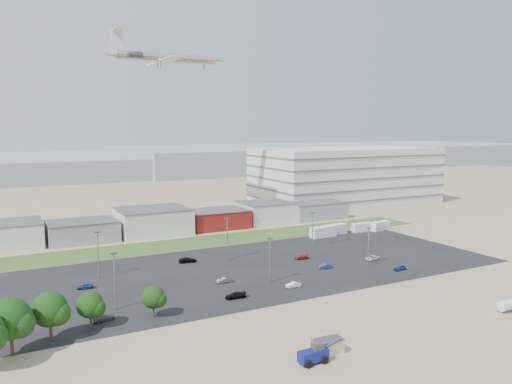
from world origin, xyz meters
TOP-DOWN VIEW (x-y plane):
  - ground at (0.00, 0.00)m, footprint 700.00×700.00m
  - parking_lot at (5.00, 20.00)m, footprint 120.00×50.00m
  - grass_strip at (0.00, 52.00)m, footprint 160.00×16.00m
  - hills_backdrop at (40.00, 315.00)m, footprint 700.00×200.00m
  - building_row at (-17.00, 71.00)m, footprint 170.00×20.00m
  - parking_garage at (90.00, 95.00)m, footprint 80.00×40.00m
  - portable_shed at (-7.44, -26.47)m, footprint 4.67×2.54m
  - telehandler at (-11.16, -27.95)m, footprint 7.15×2.42m
  - storage_tank_nw at (32.63, -27.64)m, footprint 4.13×2.24m
  - box_trailer_a at (39.50, 40.98)m, footprint 8.87×3.27m
  - box_trailer_b at (45.14, 42.45)m, footprint 8.91×3.80m
  - box_trailer_c at (55.83, 42.05)m, footprint 7.46×2.51m
  - box_trailer_d at (62.63, 40.91)m, footprint 8.09×4.08m
  - tree_left at (-49.56, -4.97)m, footprint 6.68×6.68m
  - tree_mid at (-43.86, -1.88)m, footprint 6.03×6.03m
  - tree_right at (-37.37, 0.24)m, footprint 4.80×4.80m
  - tree_near at (-26.50, 0.15)m, footprint 4.41×4.41m
  - lightpole_front_l at (-31.70, 7.35)m, footprint 1.28×0.53m
  - lightpole_front_m at (1.95, 8.21)m, footprint 1.17×0.49m
  - lightpole_front_r at (30.47, 9.09)m, footprint 1.12×0.46m
  - lightpole_back_l at (-30.61, 29.60)m, footprint 1.25×0.52m
  - lightpole_back_m at (1.62, 29.86)m, footprint 1.29×0.54m
  - lightpole_back_r at (28.53, 30.71)m, footprint 1.20×0.50m
  - airliner at (5.67, 88.88)m, footprint 43.62×29.75m
  - parked_car_0 at (34.50, 12.22)m, footprint 4.51×2.54m
  - parked_car_1 at (19.24, 11.61)m, footprint 3.62×1.67m
  - parked_car_2 at (34.24, 2.08)m, footprint 3.60×1.71m
  - parked_car_3 at (-9.14, 2.41)m, footprint 4.40×2.13m
  - parked_car_4 at (-6.98, 12.79)m, footprint 3.59×1.31m
  - parked_car_5 at (-34.85, 22.63)m, footprint 3.60×1.81m
  - parked_car_6 at (-8.34, 32.37)m, footprint 4.68×2.30m
  - parked_car_10 at (-34.84, 2.62)m, footprint 4.40×2.27m
  - parked_car_12 at (18.94, 21.50)m, footprint 3.91×2.00m
  - parked_car_13 at (4.80, 2.91)m, footprint 3.46×1.33m

SIDE VIEW (x-z plane):
  - ground at x=0.00m, z-range 0.00..0.00m
  - parking_lot at x=5.00m, z-range 0.00..0.01m
  - grass_strip at x=0.00m, z-range 0.00..0.02m
  - parked_car_12 at x=18.94m, z-range 0.00..1.09m
  - parked_car_13 at x=4.80m, z-range 0.00..1.13m
  - parked_car_1 at x=19.24m, z-range 0.00..1.15m
  - parked_car_4 at x=-6.98m, z-range 0.00..1.17m
  - parked_car_5 at x=-34.85m, z-range 0.00..1.18m
  - parked_car_2 at x=34.24m, z-range 0.00..1.19m
  - parked_car_0 at x=34.50m, z-range 0.00..1.19m
  - parked_car_10 at x=-34.84m, z-range 0.00..1.22m
  - parked_car_3 at x=-9.14m, z-range 0.00..1.23m
  - parked_car_6 at x=-8.34m, z-range 0.00..1.31m
  - portable_shed at x=-7.44m, z-range 0.00..2.31m
  - storage_tank_nw at x=32.63m, z-range 0.00..2.41m
  - box_trailer_c at x=55.83m, z-range 0.00..2.78m
  - box_trailer_d at x=62.63m, z-range 0.00..2.90m
  - telehandler at x=-11.16m, z-range 0.00..2.97m
  - box_trailer_b at x=45.14m, z-range 0.00..3.24m
  - box_trailer_a at x=39.50m, z-range 0.00..3.27m
  - tree_near at x=-26.50m, z-range 0.00..6.61m
  - tree_right at x=-37.37m, z-range 0.00..7.21m
  - building_row at x=-17.00m, z-range 0.00..8.00m
  - hills_backdrop at x=40.00m, z-range 0.00..9.00m
  - tree_mid at x=-43.86m, z-range 0.00..9.04m
  - lightpole_front_r at x=30.47m, z-range 0.00..9.48m
  - lightpole_front_m at x=1.95m, z-range 0.00..9.98m
  - tree_left at x=-49.56m, z-range 0.00..10.02m
  - lightpole_back_r at x=28.53m, z-range 0.00..10.23m
  - lightpole_back_l at x=-30.61m, z-range 0.00..10.61m
  - lightpole_front_l at x=-31.70m, z-range 0.00..10.87m
  - lightpole_back_m at x=1.62m, z-range 0.00..10.99m
  - parking_garage at x=90.00m, z-range 0.00..25.00m
  - airliner at x=5.67m, z-range 51.86..64.74m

